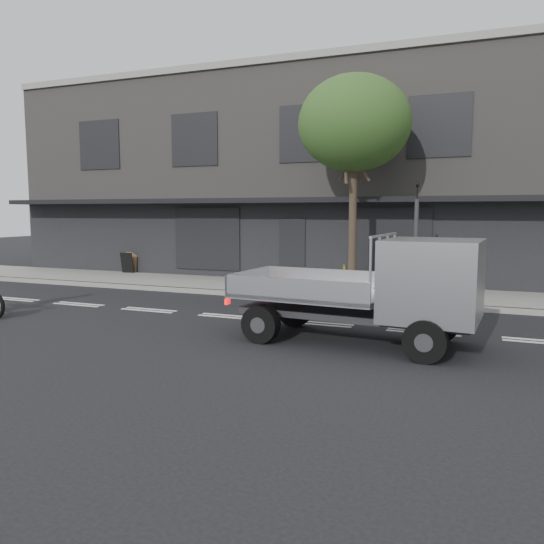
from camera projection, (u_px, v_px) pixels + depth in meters
The scene contains 9 objects.
ground at pixel (229, 317), 13.48m from camera, with size 80.00×80.00×0.00m, color black.
sidewalk at pixel (290, 289), 17.82m from camera, with size 32.00×3.20×0.15m, color gray.
kerb at pixel (273, 296), 16.34m from camera, with size 32.00×0.20×0.15m, color gray.
building_main at pixel (341, 181), 23.47m from camera, with size 26.00×10.00×8.00m, color slate.
street_tree at pixel (354, 124), 15.96m from camera, with size 3.40×3.40×6.74m.
traffic_light_pole at pixel (416, 248), 14.86m from camera, with size 0.12×0.12×3.50m.
flatbed_ute at pixel (408, 284), 10.23m from camera, with size 4.98×2.34×2.24m.
construction_barrier at pixel (363, 278), 16.71m from camera, with size 1.47×0.59×0.82m, color #FFF00D, non-canonical shape.
sandwich_board at pixel (127, 263), 21.69m from camera, with size 0.53×0.35×0.84m, color black, non-canonical shape.
Camera 1 is at (5.90, -11.93, 2.67)m, focal length 35.00 mm.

